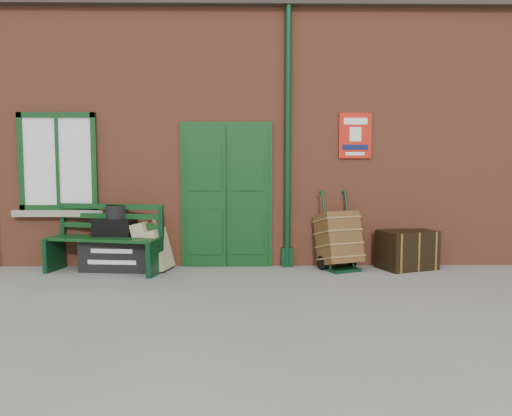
{
  "coord_description": "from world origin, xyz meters",
  "views": [
    {
      "loc": [
        0.05,
        -6.3,
        1.6
      ],
      "look_at": [
        0.15,
        0.6,
        1.0
      ],
      "focal_mm": 35.0,
      "sensor_mm": 36.0,
      "label": 1
    }
  ],
  "objects_px": {
    "houdini_trunk": "(119,253)",
    "dark_trunk": "(407,250)",
    "porter_trolley": "(339,240)",
    "bench": "(106,237)"
  },
  "relations": [
    {
      "from": "houdini_trunk",
      "to": "dark_trunk",
      "type": "bearing_deg",
      "value": 6.0
    },
    {
      "from": "houdini_trunk",
      "to": "dark_trunk",
      "type": "height_order",
      "value": "dark_trunk"
    },
    {
      "from": "porter_trolley",
      "to": "dark_trunk",
      "type": "bearing_deg",
      "value": -19.9
    },
    {
      "from": "houdini_trunk",
      "to": "dark_trunk",
      "type": "xyz_separation_m",
      "value": [
        4.43,
        0.0,
        0.04
      ]
    },
    {
      "from": "bench",
      "to": "dark_trunk",
      "type": "bearing_deg",
      "value": 14.05
    },
    {
      "from": "porter_trolley",
      "to": "houdini_trunk",
      "type": "bearing_deg",
      "value": 158.64
    },
    {
      "from": "dark_trunk",
      "to": "porter_trolley",
      "type": "bearing_deg",
      "value": 160.16
    },
    {
      "from": "porter_trolley",
      "to": "dark_trunk",
      "type": "xyz_separation_m",
      "value": [
        1.06,
        0.02,
        -0.16
      ]
    },
    {
      "from": "bench",
      "to": "houdini_trunk",
      "type": "xyz_separation_m",
      "value": [
        0.15,
        0.15,
        -0.26
      ]
    },
    {
      "from": "bench",
      "to": "houdini_trunk",
      "type": "height_order",
      "value": "bench"
    }
  ]
}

